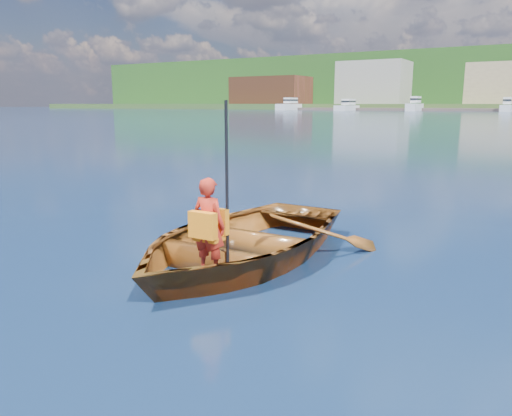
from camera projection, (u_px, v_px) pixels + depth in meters
name	position (u px, v px, depth m)	size (l,w,h in m)	color
ground	(228.00, 242.00, 7.46)	(600.00, 600.00, 0.00)	#132849
rowboat	(241.00, 239.00, 6.59)	(2.92, 4.07, 0.84)	brown
child_paddler	(209.00, 225.00, 5.68)	(0.41, 0.34, 1.97)	red
waterfront_buildings	(512.00, 84.00, 148.93)	(202.00, 16.00, 14.00)	maroon
marina_yachts	(498.00, 106.00, 132.57)	(147.16, 12.94, 4.37)	silver
hillside_trees	(482.00, 68.00, 212.53)	(261.77, 81.57, 24.80)	#382314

